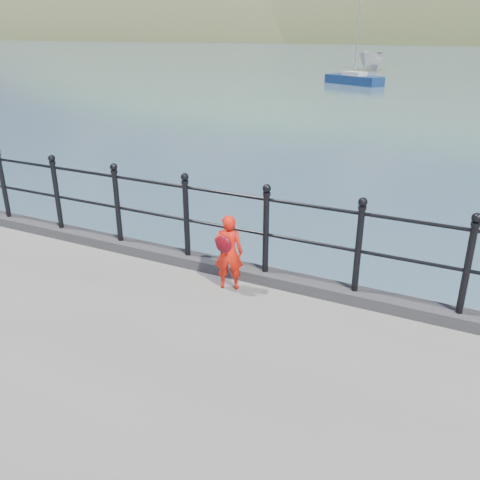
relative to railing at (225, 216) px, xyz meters
The scene contains 6 objects.
ground 1.83m from the railing, 90.00° to the left, with size 600.00×600.00×0.00m, color #2D4251.
kerb 0.75m from the railing, 140.53° to the right, with size 60.00×0.30×0.15m, color #28282B.
railing is the anchor object (origin of this frame).
child 0.55m from the railing, 56.42° to the right, with size 0.43×0.36×1.00m.
launch_white 53.86m from the railing, 100.85° to the left, with size 1.98×5.27×2.04m, color beige.
sailboat_port 37.62m from the railing, 101.95° to the left, with size 5.15×3.64×7.35m.
Camera 1 is at (3.00, -5.73, 4.11)m, focal length 38.00 mm.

